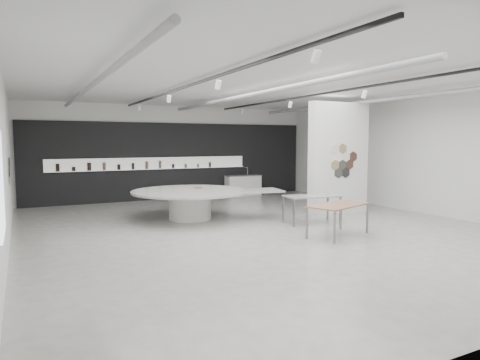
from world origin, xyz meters
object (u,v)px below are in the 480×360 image
partition_column (339,158)px  kitchen_counter (243,185)px  sample_table_wood (338,207)px  sample_table_stone (312,198)px  display_island (192,200)px

partition_column → kitchen_counter: bearing=96.5°
sample_table_wood → sample_table_stone: (0.43, 1.66, -0.00)m
partition_column → kitchen_counter: (-0.63, 5.52, -1.36)m
sample_table_wood → display_island: bearing=122.1°
partition_column → display_island: size_ratio=0.77×
display_island → sample_table_wood: display_island is taller
display_island → sample_table_wood: 4.51m
partition_column → sample_table_stone: bearing=-150.8°
sample_table_stone → kitchen_counter: kitchen_counter is taller
partition_column → kitchen_counter: size_ratio=2.27×
display_island → sample_table_wood: bearing=-48.6°
sample_table_wood → kitchen_counter: size_ratio=1.19×
sample_table_stone → sample_table_wood: bearing=-104.6°
display_island → sample_table_wood: size_ratio=2.49×
partition_column → kitchen_counter: 5.72m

